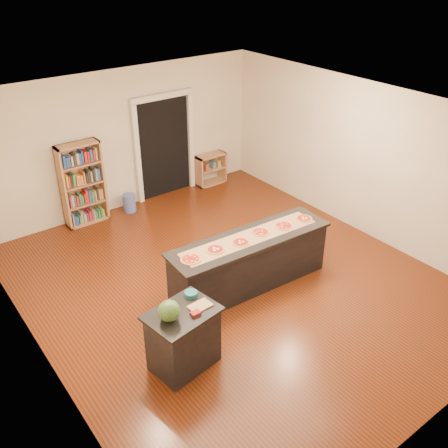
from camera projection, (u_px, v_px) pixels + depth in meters
room at (232, 206)px, 7.41m from camera, size 6.00×7.00×2.80m
doorway at (164, 141)px, 10.39m from camera, size 1.40×0.09×2.21m
kitchen_island at (250, 261)px, 7.84m from camera, size 2.68×0.73×0.88m
side_counter at (183, 339)px, 6.33m from camera, size 0.88×0.64×0.87m
bookshelf at (83, 184)px, 9.46m from camera, size 0.81×0.29×1.63m
low_shelf at (211, 169)px, 11.25m from camera, size 0.70×0.30×0.70m
waste_bin at (129, 203)px, 10.16m from camera, size 0.26×0.26×0.37m
kraft_paper at (250, 237)px, 7.63m from camera, size 2.35×0.55×0.00m
watermelon at (169, 311)px, 5.93m from camera, size 0.27×0.27×0.27m
cutting_board at (200, 306)px, 6.20m from camera, size 0.30×0.21×0.02m
package_red at (196, 313)px, 6.06m from camera, size 0.12×0.09×0.04m
package_teal at (191, 294)px, 6.38m from camera, size 0.17×0.17×0.06m
pizza_a at (191, 259)px, 7.08m from camera, size 0.31×0.31×0.02m
pizza_b at (215, 249)px, 7.30m from camera, size 0.29×0.29×0.02m
pizza_c at (241, 242)px, 7.48m from camera, size 0.25×0.25×0.02m
pizza_d at (260, 232)px, 7.74m from camera, size 0.27×0.27×0.02m
pizza_e at (284, 226)px, 7.91m from camera, size 0.28×0.28×0.02m
pizza_f at (304, 219)px, 8.12m from camera, size 0.25×0.25×0.02m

